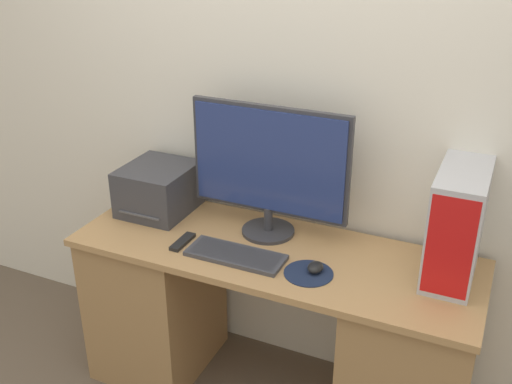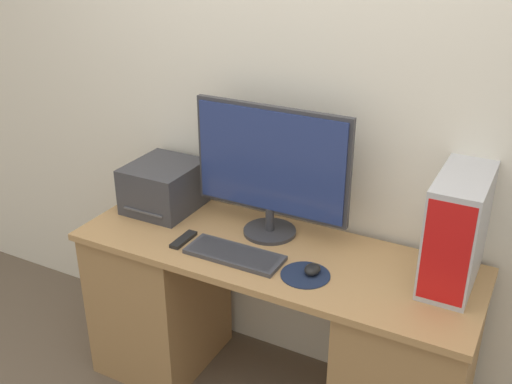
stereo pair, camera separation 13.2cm
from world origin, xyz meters
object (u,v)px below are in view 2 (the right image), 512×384
computer_tower (457,229)px  mouse (312,269)px  monitor (271,166)px  remote_control (184,240)px  printer (164,186)px  keyboard (234,254)px

computer_tower → mouse: bearing=-155.5°
monitor → remote_control: size_ratio=4.59×
mouse → remote_control: (-0.59, -0.02, -0.01)m
computer_tower → printer: bearing=-179.7°
computer_tower → printer: (-1.33, -0.01, -0.11)m
monitor → printer: bearing=-178.9°
computer_tower → monitor: bearing=179.8°
monitor → computer_tower: 0.78m
monitor → remote_control: monitor is taller
computer_tower → remote_control: bearing=-167.4°
printer → computer_tower: bearing=0.3°
mouse → remote_control: mouse is taller
monitor → computer_tower: monitor is taller
printer → monitor: bearing=1.1°
mouse → remote_control: bearing=-178.1°
keyboard → computer_tower: computer_tower is taller
mouse → keyboard: bearing=-175.3°
remote_control → printer: bearing=138.5°
monitor → computer_tower: size_ratio=1.61×
printer → mouse: bearing=-13.9°
monitor → remote_control: 0.49m
monitor → keyboard: bearing=-98.7°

